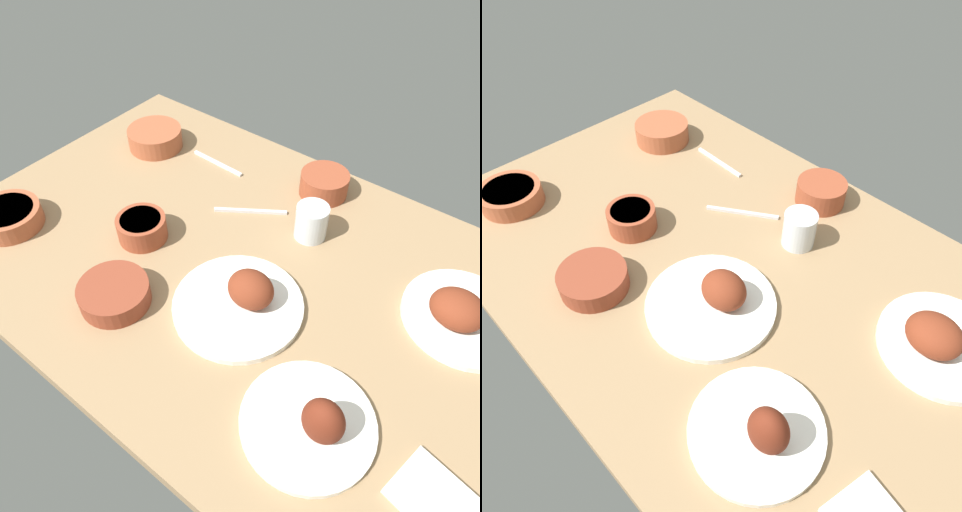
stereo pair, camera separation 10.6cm
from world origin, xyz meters
The scene contains 12 objects.
dining_table centered at (0.00, 0.00, 2.00)cm, with size 140.00×90.00×4.00cm, color #937551.
plate_far_side centered at (33.55, -23.58, 6.56)cm, with size 23.71×23.71×11.05cm.
plate_near_viewer centered at (8.23, -9.87, 6.35)cm, with size 27.46×27.46×9.08cm.
plate_center_main centered at (45.40, 14.08, 6.57)cm, with size 24.99×24.99×8.53cm.
bowl_onions centered at (2.25, 33.05, 7.33)cm, with size 12.61×12.61×6.14cm.
bowl_soup centered at (-48.27, 21.90, 7.11)cm, with size 15.64×15.64×5.72cm.
bowl_cream centered at (-14.02, -24.95, 6.60)cm, with size 15.02×15.02×4.73cm.
bowl_pasta centered at (-23.49, -7.62, 7.16)cm, with size 11.76×11.76×5.82cm.
bowl_sauce centered at (-52.44, -24.44, 6.68)cm, with size 15.80×15.80×4.88cm.
water_tumbler centered at (7.94, 17.29, 8.33)cm, with size 7.75×7.75×8.67cm, color silver.
fork_loose centered at (-28.05, 25.99, 4.40)cm, with size 17.39×0.90×0.80cm, color silver.
spoon_loose centered at (-8.38, 15.25, 4.40)cm, with size 18.49×0.90×0.80cm, color silver.
Camera 2 is at (52.38, -50.67, 83.49)cm, focal length 33.01 mm.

